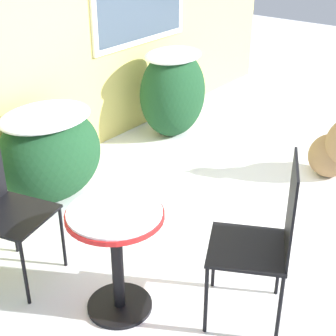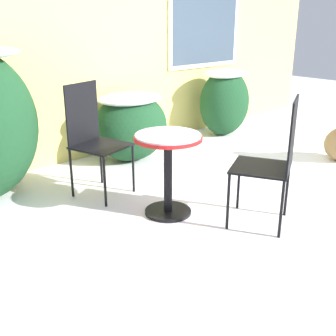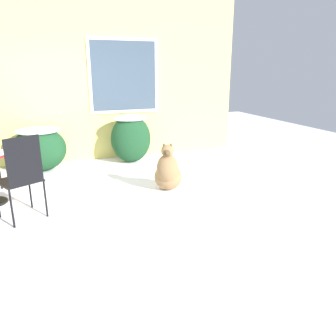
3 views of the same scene
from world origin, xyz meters
name	(u,v)px [view 2 (image 2 of 3)]	position (x,y,z in m)	size (l,w,h in m)	color
ground_plane	(255,196)	(0.00, 0.00, 0.00)	(16.00, 16.00, 0.00)	white
house_wall	(123,16)	(0.09, 2.20, 1.67)	(8.00, 0.10, 3.35)	#E5D16B
shrub_middle	(131,125)	(-0.21, 1.71, 0.44)	(0.95, 0.77, 0.82)	#194223
shrub_right	(225,100)	(1.52, 1.71, 0.51)	(0.81, 0.64, 0.96)	#194223
patio_table	(168,158)	(-0.89, 0.30, 0.52)	(0.59, 0.59, 0.73)	black
patio_chair_near_table	(93,135)	(-1.10, 1.14, 0.59)	(0.56, 0.56, 1.08)	black
patio_chair_far_side	(273,158)	(-0.40, -0.43, 0.59)	(0.62, 0.62, 1.08)	black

